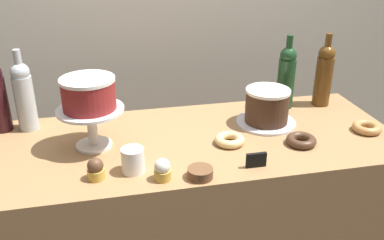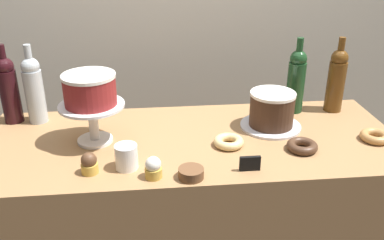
{
  "view_description": "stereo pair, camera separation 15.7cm",
  "coord_description": "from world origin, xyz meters",
  "views": [
    {
      "loc": [
        -0.3,
        -1.4,
        1.65
      ],
      "look_at": [
        0.0,
        0.0,
        0.99
      ],
      "focal_mm": 39.36,
      "sensor_mm": 36.0,
      "label": 1
    },
    {
      "loc": [
        -0.15,
        -1.42,
        1.65
      ],
      "look_at": [
        0.0,
        0.0,
        0.99
      ],
      "focal_mm": 39.36,
      "sensor_mm": 36.0,
      "label": 2
    }
  ],
  "objects": [
    {
      "name": "display_counter",
      "position": [
        0.0,
        0.0,
        0.45
      ],
      "size": [
        1.59,
        0.64,
        0.91
      ],
      "color": "#997047",
      "rests_on": "ground_plane"
    },
    {
      "name": "cake_stand_pedestal",
      "position": [
        -0.37,
        0.02,
        1.01
      ],
      "size": [
        0.24,
        0.24,
        0.15
      ],
      "color": "silver",
      "rests_on": "display_counter"
    },
    {
      "name": "cupcake_vanilla",
      "position": [
        -0.15,
        -0.25,
        0.94
      ],
      "size": [
        0.06,
        0.06,
        0.07
      ],
      "color": "gold",
      "rests_on": "display_counter"
    },
    {
      "name": "silver_serving_platter",
      "position": [
        0.33,
        0.07,
        0.91
      ],
      "size": [
        0.24,
        0.24,
        0.01
      ],
      "color": "silver",
      "rests_on": "display_counter"
    },
    {
      "name": "cookie_stack",
      "position": [
        -0.03,
        -0.27,
        0.92
      ],
      "size": [
        0.08,
        0.08,
        0.03
      ],
      "color": "brown",
      "rests_on": "display_counter"
    },
    {
      "name": "wine_bottle_clear",
      "position": [
        -0.62,
        0.23,
        1.05
      ],
      "size": [
        0.08,
        0.08,
        0.33
      ],
      "color": "#B2BCC1",
      "rests_on": "display_counter"
    },
    {
      "name": "donut_chocolate",
      "position": [
        0.39,
        -0.13,
        0.92
      ],
      "size": [
        0.11,
        0.11,
        0.03
      ],
      "color": "#472D1E",
      "rests_on": "display_counter"
    },
    {
      "name": "donut_glazed",
      "position": [
        0.13,
        -0.07,
        0.92
      ],
      "size": [
        0.11,
        0.11,
        0.03
      ],
      "color": "#E0C17F",
      "rests_on": "display_counter"
    },
    {
      "name": "chocolate_round_cake",
      "position": [
        0.33,
        0.07,
        0.99
      ],
      "size": [
        0.18,
        0.18,
        0.14
      ],
      "color": "#3D2619",
      "rests_on": "silver_serving_platter"
    },
    {
      "name": "wine_bottle_green",
      "position": [
        0.47,
        0.22,
        1.05
      ],
      "size": [
        0.08,
        0.08,
        0.33
      ],
      "color": "#193D1E",
      "rests_on": "display_counter"
    },
    {
      "name": "price_sign_chalkboard",
      "position": [
        0.17,
        -0.25,
        0.93
      ],
      "size": [
        0.07,
        0.01,
        0.05
      ],
      "color": "black",
      "rests_on": "display_counter"
    },
    {
      "name": "coffee_cup_ceramic",
      "position": [
        -0.24,
        -0.19,
        0.95
      ],
      "size": [
        0.08,
        0.08,
        0.08
      ],
      "color": "white",
      "rests_on": "display_counter"
    },
    {
      "name": "donut_maple",
      "position": [
        0.69,
        -0.08,
        0.92
      ],
      "size": [
        0.11,
        0.11,
        0.03
      ],
      "color": "#B27F47",
      "rests_on": "display_counter"
    },
    {
      "name": "wine_bottle_amber",
      "position": [
        0.64,
        0.21,
        1.05
      ],
      "size": [
        0.08,
        0.08,
        0.33
      ],
      "color": "#5B3814",
      "rests_on": "display_counter"
    },
    {
      "name": "cupcake_chocolate",
      "position": [
        -0.36,
        -0.21,
        0.94
      ],
      "size": [
        0.06,
        0.06,
        0.07
      ],
      "color": "gold",
      "rests_on": "display_counter"
    },
    {
      "name": "white_layer_cake",
      "position": [
        -0.37,
        0.02,
        1.12
      ],
      "size": [
        0.19,
        0.19,
        0.11
      ],
      "color": "maroon",
      "rests_on": "cake_stand_pedestal"
    },
    {
      "name": "wine_bottle_dark_red",
      "position": [
        -0.72,
        0.24,
        1.05
      ],
      "size": [
        0.08,
        0.08,
        0.33
      ],
      "color": "black",
      "rests_on": "display_counter"
    }
  ]
}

